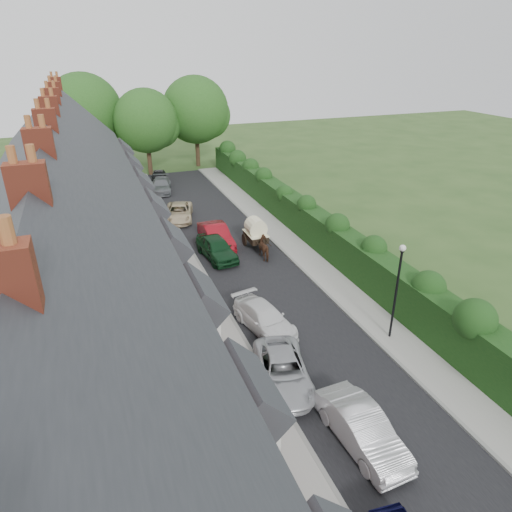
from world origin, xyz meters
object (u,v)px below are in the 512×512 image
Objects in this scene: car_grey at (161,185)px; car_black at (158,177)px; lamppost at (398,281)px; horse at (265,248)px; car_beige at (179,212)px; car_silver_b at (283,371)px; horse_cart at (256,231)px; car_red at (216,236)px; car_white at (264,318)px; car_silver_a at (362,428)px; car_green at (217,248)px.

car_grey reaches higher than car_black.
lamppost is 11.53m from horse.
car_silver_b is at bearing -75.32° from car_beige.
horse is 0.57× the size of horse_cart.
car_white is at bearing -93.92° from car_red.
car_red is (1.40, 15.36, 0.14)m from car_silver_b.
car_red is (0.03, 19.44, 0.06)m from car_silver_a.
car_beige is 1.22× the size of car_black.
car_black is (-6.14, 32.32, -2.65)m from lamppost.
car_red is 6.49m from car_beige.
car_beige is at bearing 81.26° from car_white.
car_red is (-5.00, 14.20, -2.51)m from lamppost.
car_silver_a is 0.97× the size of car_grey.
car_silver_b is at bearing 70.61° from horse.
car_black is at bearing 100.75° from lamppost.
car_green is at bearing 98.89° from car_silver_b.
car_green is at bearing -22.32° from horse.
car_silver_b is at bearing -169.71° from lamppost.
car_green is 8.39m from car_beige.
car_silver_a is 0.93× the size of car_red.
car_beige is at bearing 89.39° from car_green.
car_silver_a is 4.30m from car_silver_b.
lamppost is 6.90m from car_white.
car_silver_b reaches higher than car_white.
car_green is at bearing -75.25° from car_black.
car_silver_a is 18.35m from horse_cart.
horse_cart is (4.00, -16.09, 0.64)m from car_grey.
horse is at bearing -90.00° from horse_cart.
horse reaches higher than car_beige.
car_silver_b is 1.23× the size of car_black.
car_silver_a is at bearing 79.64° from horse.
horse is (2.63, 16.22, 0.02)m from car_silver_a.
car_grey is (-0.86, 16.80, -0.10)m from car_green.
car_green is (-0.51, 17.44, 0.03)m from car_silver_a.
lamppost is at bearing -79.48° from horse_cart.
car_green is 2.50× the size of horse.
car_black is 19.78m from horse_cart.
car_green is at bearing -105.78° from car_red.
car_white is at bearing 66.84° from horse.
lamppost reaches higher than horse.
horse is (3.14, -1.22, -0.01)m from car_green.
car_black is at bearing 102.13° from car_silver_b.
horse_cart reaches higher than car_red.
car_green is at bearing 114.41° from lamppost.
car_green is 2.07m from car_red.
car_silver_a reaches higher than car_white.
car_white is 0.95× the size of car_beige.
car_green is 0.93× the size of car_red.
car_black is (-1.14, 18.12, -0.14)m from car_red.
car_grey is at bearing 102.58° from car_silver_b.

